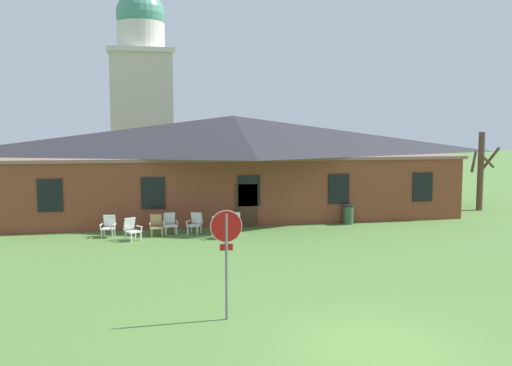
% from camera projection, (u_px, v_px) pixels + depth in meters
% --- Properties ---
extents(ground_plane, '(200.00, 200.00, 0.00)m').
position_uv_depth(ground_plane, '(377.00, 348.00, 11.73)').
color(ground_plane, '#517A38').
extents(brick_building, '(23.91, 10.40, 5.53)m').
position_uv_depth(brick_building, '(233.00, 163.00, 31.08)').
color(brick_building, brown).
rests_on(brick_building, ground).
extents(dome_tower, '(5.18, 5.18, 16.80)m').
position_uv_depth(dome_tower, '(142.00, 95.00, 43.95)').
color(dome_tower, beige).
rests_on(dome_tower, ground).
extents(stop_sign, '(0.81, 0.07, 2.76)m').
position_uv_depth(stop_sign, '(226.00, 242.00, 13.29)').
color(stop_sign, slate).
rests_on(stop_sign, ground).
extents(lawn_chair_by_porch, '(0.71, 0.75, 0.96)m').
position_uv_depth(lawn_chair_by_porch, '(109.00, 226.00, 23.88)').
color(lawn_chair_by_porch, white).
rests_on(lawn_chair_by_porch, ground).
extents(lawn_chair_near_door, '(0.84, 0.86, 0.96)m').
position_uv_depth(lawn_chair_near_door, '(132.00, 229.00, 23.16)').
color(lawn_chair_near_door, silver).
rests_on(lawn_chair_near_door, ground).
extents(lawn_chair_left_end, '(0.67, 0.70, 0.96)m').
position_uv_depth(lawn_chair_left_end, '(156.00, 225.00, 24.10)').
color(lawn_chair_left_end, tan).
rests_on(lawn_chair_left_end, ground).
extents(lawn_chair_middle, '(0.69, 0.72, 0.96)m').
position_uv_depth(lawn_chair_middle, '(170.00, 223.00, 24.59)').
color(lawn_chair_middle, white).
rests_on(lawn_chair_middle, ground).
extents(lawn_chair_right_end, '(0.81, 0.85, 0.96)m').
position_uv_depth(lawn_chair_right_end, '(195.00, 223.00, 24.66)').
color(lawn_chair_right_end, white).
rests_on(lawn_chair_right_end, ground).
extents(lawn_chair_far_side, '(0.81, 0.85, 0.96)m').
position_uv_depth(lawn_chair_far_side, '(219.00, 227.00, 23.63)').
color(lawn_chair_far_side, silver).
rests_on(lawn_chair_far_side, ground).
extents(lawn_chair_under_eave, '(0.73, 0.78, 0.96)m').
position_uv_depth(lawn_chair_under_eave, '(234.00, 223.00, 24.69)').
color(lawn_chair_under_eave, white).
rests_on(lawn_chair_under_eave, ground).
extents(bare_tree_beside_building, '(1.54, 1.56, 4.60)m').
position_uv_depth(bare_tree_beside_building, '(481.00, 170.00, 31.68)').
color(bare_tree_beside_building, brown).
rests_on(bare_tree_beside_building, ground).
extents(trash_bin, '(0.56, 0.56, 0.98)m').
position_uv_depth(trash_bin, '(348.00, 214.00, 27.12)').
color(trash_bin, '#335638').
rests_on(trash_bin, ground).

